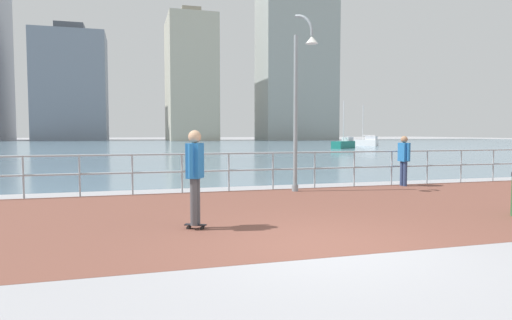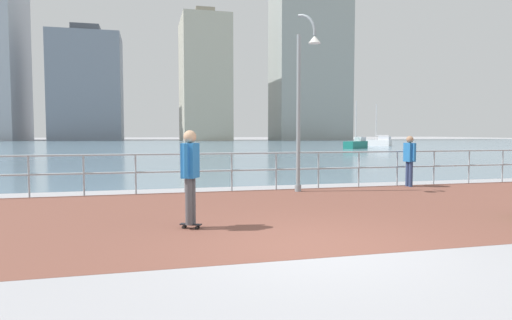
% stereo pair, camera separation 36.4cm
% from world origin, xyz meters
% --- Properties ---
extents(ground, '(220.00, 220.00, 0.00)m').
position_xyz_m(ground, '(0.00, 40.00, 0.00)').
color(ground, '#9E9EA3').
extents(brick_paving, '(28.00, 7.30, 0.01)m').
position_xyz_m(brick_paving, '(0.00, 2.99, 0.00)').
color(brick_paving, brown).
rests_on(brick_paving, ground).
extents(harbor_water, '(180.00, 88.00, 0.00)m').
position_xyz_m(harbor_water, '(0.00, 51.64, 0.00)').
color(harbor_water, slate).
rests_on(harbor_water, ground).
extents(waterfront_railing, '(25.25, 0.06, 1.17)m').
position_xyz_m(waterfront_railing, '(-0.00, 6.64, 0.80)').
color(waterfront_railing, '#9EADB7').
rests_on(waterfront_railing, ground).
extents(lamppost, '(0.59, 0.72, 5.23)m').
position_xyz_m(lamppost, '(2.00, 5.90, 2.89)').
color(lamppost, gray).
rests_on(lamppost, ground).
extents(skateboarder, '(0.41, 0.53, 1.81)m').
position_xyz_m(skateboarder, '(-1.71, 1.69, 1.10)').
color(skateboarder, black).
rests_on(skateboarder, ground).
extents(bystander, '(0.26, 0.55, 1.65)m').
position_xyz_m(bystander, '(5.83, 6.29, 0.97)').
color(bystander, navy).
rests_on(bystander, ground).
extents(sailboat_ivory, '(3.37, 3.69, 5.38)m').
position_xyz_m(sailboat_ivory, '(26.49, 45.11, 0.51)').
color(sailboat_ivory, white).
rests_on(sailboat_ivory, ground).
extents(sailboat_yellow, '(3.65, 3.18, 5.23)m').
position_xyz_m(sailboat_yellow, '(19.83, 37.74, 0.50)').
color(sailboat_yellow, '#197266').
rests_on(sailboat_yellow, ground).
extents(tower_beige, '(10.01, 14.95, 28.14)m').
position_xyz_m(tower_beige, '(9.92, 90.24, 13.24)').
color(tower_beige, '#B2AD99').
rests_on(tower_beige, ground).
extents(tower_slate, '(14.79, 12.26, 25.17)m').
position_xyz_m(tower_slate, '(-15.14, 97.81, 11.76)').
color(tower_slate, slate).
rests_on(tower_slate, ground).
extents(tower_steel, '(16.67, 10.73, 48.91)m').
position_xyz_m(tower_steel, '(33.69, 88.44, 23.62)').
color(tower_steel, '#939993').
rests_on(tower_steel, ground).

